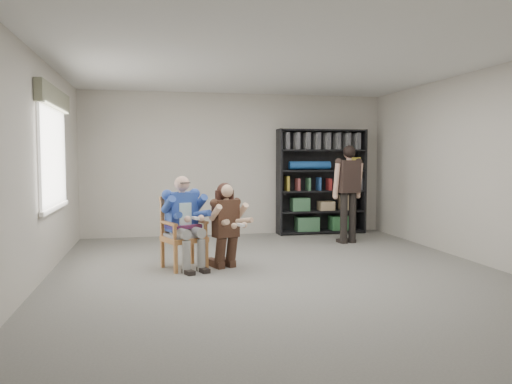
{
  "coord_description": "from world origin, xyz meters",
  "views": [
    {
      "loc": [
        -1.62,
        -6.3,
        1.54
      ],
      "look_at": [
        -0.2,
        0.6,
        1.05
      ],
      "focal_mm": 35.0,
      "sensor_mm": 36.0,
      "label": 1
    }
  ],
  "objects": [
    {
      "name": "armchair",
      "position": [
        -1.22,
        0.6,
        0.5
      ],
      "size": [
        0.75,
        0.73,
        1.0
      ],
      "primitive_type": null,
      "rotation": [
        0.0,
        0.0,
        0.38
      ],
      "color": "#AD6531",
      "rests_on": "floor"
    },
    {
      "name": "bookshelf",
      "position": [
        1.7,
        3.28,
        1.05
      ],
      "size": [
        1.8,
        0.38,
        2.1
      ],
      "primitive_type": null,
      "color": "black",
      "rests_on": "floor"
    },
    {
      "name": "seated_man",
      "position": [
        -1.22,
        0.6,
        0.65
      ],
      "size": [
        0.81,
        0.93,
        1.3
      ],
      "primitive_type": null,
      "rotation": [
        0.0,
        0.0,
        0.38
      ],
      "color": "#294A9A",
      "rests_on": "floor"
    },
    {
      "name": "standing_man",
      "position": [
        1.79,
        2.07,
        0.87
      ],
      "size": [
        0.59,
        0.4,
        1.75
      ],
      "primitive_type": null,
      "rotation": [
        0.0,
        0.0,
        0.2
      ],
      "color": "black",
      "rests_on": "floor"
    },
    {
      "name": "room_shell",
      "position": [
        0.0,
        0.0,
        1.4
      ],
      "size": [
        6.0,
        7.0,
        2.8
      ],
      "primitive_type": null,
      "color": "beige",
      "rests_on": "ground"
    },
    {
      "name": "floor",
      "position": [
        0.0,
        0.0,
        0.0
      ],
      "size": [
        6.0,
        7.0,
        0.01
      ],
      "primitive_type": "cube",
      "color": "slate",
      "rests_on": "ground"
    },
    {
      "name": "kneeling_woman",
      "position": [
        -0.64,
        0.48,
        0.59
      ],
      "size": [
        0.76,
        0.93,
        1.19
      ],
      "primitive_type": null,
      "rotation": [
        0.0,
        0.0,
        0.38
      ],
      "color": "#3A2119",
      "rests_on": "floor"
    },
    {
      "name": "window_left",
      "position": [
        -2.95,
        1.0,
        1.63
      ],
      "size": [
        0.16,
        2.0,
        1.75
      ],
      "primitive_type": null,
      "color": "white",
      "rests_on": "room_shell"
    }
  ]
}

